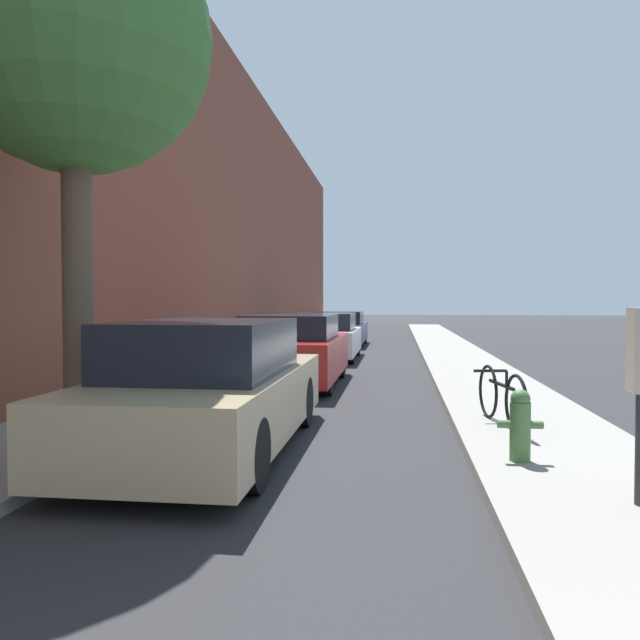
{
  "coord_description": "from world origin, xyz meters",
  "views": [
    {
      "loc": [
        1.17,
        0.45,
        1.69
      ],
      "look_at": [
        -0.06,
        10.1,
        1.39
      ],
      "focal_mm": 34.28,
      "sensor_mm": 36.0,
      "label": 1
    }
  ],
  "objects_px": {
    "parked_car_red": "(292,351)",
    "parked_car_white": "(325,337)",
    "street_tree_near": "(75,39)",
    "parked_car_navy": "(340,329)",
    "fire_hydrant": "(520,424)",
    "bicycle": "(501,397)",
    "parked_car_champagne": "(211,389)"
  },
  "relations": [
    {
      "from": "bicycle",
      "to": "street_tree_near",
      "type": "bearing_deg",
      "value": -171.09
    },
    {
      "from": "parked_car_red",
      "to": "fire_hydrant",
      "type": "xyz_separation_m",
      "value": [
        3.3,
        -5.89,
        -0.21
      ]
    },
    {
      "from": "parked_car_white",
      "to": "fire_hydrant",
      "type": "bearing_deg",
      "value": -73.91
    },
    {
      "from": "parked_car_white",
      "to": "fire_hydrant",
      "type": "xyz_separation_m",
      "value": [
        3.29,
        -11.42,
        -0.16
      ]
    },
    {
      "from": "fire_hydrant",
      "to": "street_tree_near",
      "type": "bearing_deg",
      "value": 178.62
    },
    {
      "from": "parked_car_white",
      "to": "street_tree_near",
      "type": "height_order",
      "value": "street_tree_near"
    },
    {
      "from": "parked_car_white",
      "to": "street_tree_near",
      "type": "xyz_separation_m",
      "value": [
        -1.37,
        -11.31,
        3.87
      ]
    },
    {
      "from": "street_tree_near",
      "to": "parked_car_navy",
      "type": "bearing_deg",
      "value": 85.64
    },
    {
      "from": "parked_car_navy",
      "to": "parked_car_champagne",
      "type": "bearing_deg",
      "value": -89.66
    },
    {
      "from": "street_tree_near",
      "to": "parked_car_white",
      "type": "bearing_deg",
      "value": 83.09
    },
    {
      "from": "parked_car_white",
      "to": "parked_car_champagne",
      "type": "bearing_deg",
      "value": -89.93
    },
    {
      "from": "street_tree_near",
      "to": "fire_hydrant",
      "type": "bearing_deg",
      "value": -1.38
    },
    {
      "from": "street_tree_near",
      "to": "parked_car_champagne",
      "type": "bearing_deg",
      "value": 13.77
    },
    {
      "from": "parked_car_champagne",
      "to": "fire_hydrant",
      "type": "xyz_separation_m",
      "value": [
        3.28,
        -0.45,
        -0.22
      ]
    },
    {
      "from": "parked_car_navy",
      "to": "fire_hydrant",
      "type": "bearing_deg",
      "value": -78.72
    },
    {
      "from": "parked_car_navy",
      "to": "street_tree_near",
      "type": "relative_size",
      "value": 0.69
    },
    {
      "from": "parked_car_champagne",
      "to": "parked_car_red",
      "type": "distance_m",
      "value": 5.44
    },
    {
      "from": "bicycle",
      "to": "parked_car_champagne",
      "type": "bearing_deg",
      "value": -169.15
    },
    {
      "from": "parked_car_red",
      "to": "parked_car_white",
      "type": "xyz_separation_m",
      "value": [
        0.01,
        5.53,
        -0.04
      ]
    },
    {
      "from": "bicycle",
      "to": "parked_car_red",
      "type": "bearing_deg",
      "value": 119.44
    },
    {
      "from": "parked_car_red",
      "to": "bicycle",
      "type": "height_order",
      "value": "parked_car_red"
    },
    {
      "from": "parked_car_champagne",
      "to": "parked_car_red",
      "type": "xyz_separation_m",
      "value": [
        -0.02,
        5.44,
        -0.01
      ]
    },
    {
      "from": "parked_car_navy",
      "to": "parked_car_white",
      "type": "bearing_deg",
      "value": -89.11
    },
    {
      "from": "parked_car_champagne",
      "to": "street_tree_near",
      "type": "distance_m",
      "value": 4.08
    },
    {
      "from": "parked_car_white",
      "to": "parked_car_navy",
      "type": "height_order",
      "value": "parked_car_white"
    },
    {
      "from": "parked_car_navy",
      "to": "fire_hydrant",
      "type": "distance_m",
      "value": 17.29
    },
    {
      "from": "parked_car_white",
      "to": "bicycle",
      "type": "relative_size",
      "value": 2.34
    },
    {
      "from": "parked_car_champagne",
      "to": "parked_car_navy",
      "type": "xyz_separation_m",
      "value": [
        -0.1,
        16.5,
        -0.07
      ]
    },
    {
      "from": "parked_car_white",
      "to": "parked_car_navy",
      "type": "bearing_deg",
      "value": 90.89
    },
    {
      "from": "parked_car_champagne",
      "to": "bicycle",
      "type": "distance_m",
      "value": 3.62
    },
    {
      "from": "parked_car_red",
      "to": "parked_car_white",
      "type": "height_order",
      "value": "parked_car_red"
    },
    {
      "from": "parked_car_red",
      "to": "street_tree_near",
      "type": "distance_m",
      "value": 7.07
    }
  ]
}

